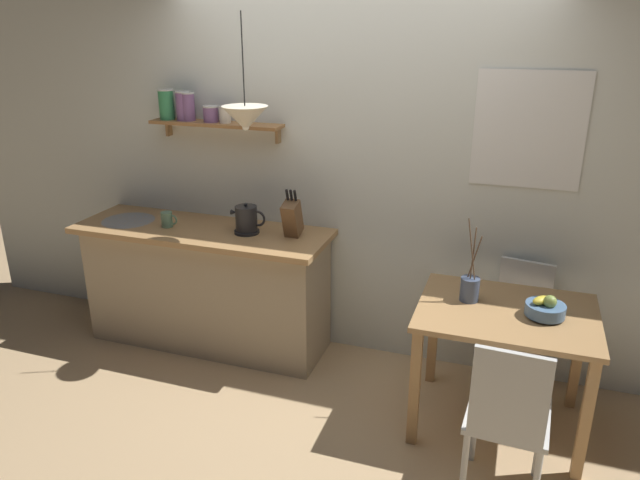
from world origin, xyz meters
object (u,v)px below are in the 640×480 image
at_px(dining_table, 505,329).
at_px(twig_vase, 470,288).
at_px(dining_chair_far, 518,323).
at_px(fruit_bowl, 545,308).
at_px(coffee_mug_by_sink, 167,219).
at_px(electric_kettle, 247,220).
at_px(pendant_lamp, 245,118).
at_px(knife_block, 292,218).
at_px(dining_chair_near, 508,415).

relative_size(dining_table, twig_vase, 1.98).
bearing_deg(dining_chair_far, fruit_bowl, -74.68).
relative_size(dining_table, dining_chair_far, 1.14).
distance_m(dining_chair_far, coffee_mug_by_sink, 2.47).
distance_m(electric_kettle, pendant_lamp, 0.73).
bearing_deg(dining_chair_far, coffee_mug_by_sink, -176.07).
distance_m(fruit_bowl, knife_block, 1.68).
relative_size(dining_table, knife_block, 2.93).
height_order(twig_vase, coffee_mug_by_sink, twig_vase).
height_order(dining_chair_near, fruit_bowl, dining_chair_near).
relative_size(knife_block, coffee_mug_by_sink, 2.71).
height_order(electric_kettle, pendant_lamp, pendant_lamp).
bearing_deg(coffee_mug_by_sink, twig_vase, -5.14).
distance_m(twig_vase, pendant_lamp, 1.70).
height_order(dining_chair_far, electric_kettle, electric_kettle).
xyz_separation_m(dining_chair_far, pendant_lamp, (-1.74, -0.23, 1.24)).
xyz_separation_m(fruit_bowl, electric_kettle, (-1.95, 0.34, 0.19)).
distance_m(fruit_bowl, coffee_mug_by_sink, 2.55).
xyz_separation_m(dining_table, pendant_lamp, (-1.67, 0.18, 1.08)).
xyz_separation_m(fruit_bowl, pendant_lamp, (-1.86, 0.20, 0.91)).
xyz_separation_m(dining_chair_far, coffee_mug_by_sink, (-2.42, -0.17, 0.49)).
relative_size(dining_chair_near, electric_kettle, 3.66).
distance_m(fruit_bowl, twig_vase, 0.42).
bearing_deg(dining_chair_far, twig_vase, -129.44).
bearing_deg(fruit_bowl, electric_kettle, 170.21).
height_order(fruit_bowl, knife_block, knife_block).
bearing_deg(dining_chair_near, fruit_bowl, 77.39).
bearing_deg(knife_block, twig_vase, -13.19).
distance_m(dining_chair_near, fruit_bowl, 0.70).
relative_size(dining_chair_near, twig_vase, 1.88).
bearing_deg(knife_block, dining_chair_far, 2.81).
bearing_deg(pendant_lamp, dining_table, -6.09).
height_order(dining_chair_near, dining_chair_far, dining_chair_near).
xyz_separation_m(dining_chair_near, dining_chair_far, (0.02, 1.06, -0.04)).
distance_m(fruit_bowl, pendant_lamp, 2.08).
xyz_separation_m(dining_chair_far, electric_kettle, (-1.83, -0.10, 0.53)).
bearing_deg(dining_table, coffee_mug_by_sink, 174.02).
bearing_deg(coffee_mug_by_sink, pendant_lamp, -5.70).
bearing_deg(dining_chair_near, coffee_mug_by_sink, 159.57).
height_order(dining_chair_far, knife_block, knife_block).
height_order(dining_table, dining_chair_far, dining_chair_far).
bearing_deg(fruit_bowl, dining_chair_far, 105.32).
distance_m(dining_chair_far, electric_kettle, 1.90).
bearing_deg(electric_kettle, pendant_lamp, -56.73).
relative_size(dining_chair_far, twig_vase, 1.74).
height_order(dining_chair_near, knife_block, knife_block).
xyz_separation_m(electric_kettle, knife_block, (0.32, 0.03, 0.04)).
height_order(fruit_bowl, coffee_mug_by_sink, coffee_mug_by_sink).
height_order(fruit_bowl, twig_vase, twig_vase).
bearing_deg(dining_table, electric_kettle, 169.96).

